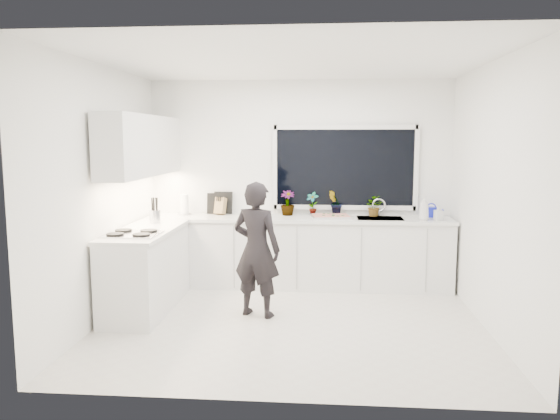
{
  "coord_description": "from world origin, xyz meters",
  "views": [
    {
      "loc": [
        0.34,
        -5.55,
        1.94
      ],
      "look_at": [
        -0.15,
        0.4,
        1.15
      ],
      "focal_mm": 35.0,
      "sensor_mm": 36.0,
      "label": 1
    }
  ],
  "objects": [
    {
      "name": "base_cabinets_left",
      "position": [
        -1.67,
        0.35,
        0.44
      ],
      "size": [
        0.58,
        1.6,
        0.88
      ],
      "primitive_type": "cube",
      "color": "white",
      "rests_on": "floor"
    },
    {
      "name": "window",
      "position": [
        0.6,
        1.73,
        1.55
      ],
      "size": [
        1.8,
        0.02,
        1.0
      ],
      "primitive_type": "cube",
      "color": "black",
      "rests_on": "wall_back"
    },
    {
      "name": "base_cabinets_back",
      "position": [
        0.0,
        1.45,
        0.44
      ],
      "size": [
        3.92,
        0.58,
        0.88
      ],
      "primitive_type": "cube",
      "color": "white",
      "rests_on": "floor"
    },
    {
      "name": "upper_cabinets",
      "position": [
        -1.79,
        0.7,
        1.85
      ],
      "size": [
        0.34,
        2.1,
        0.7
      ],
      "primitive_type": "cube",
      "color": "white",
      "rests_on": "wall_left"
    },
    {
      "name": "faucet",
      "position": [
        1.05,
        1.65,
        1.03
      ],
      "size": [
        0.03,
        0.03,
        0.22
      ],
      "primitive_type": "cylinder",
      "color": "silver",
      "rests_on": "countertop_back"
    },
    {
      "name": "countertop_back",
      "position": [
        0.0,
        1.44,
        0.9
      ],
      "size": [
        3.94,
        0.62,
        0.04
      ],
      "primitive_type": "cube",
      "color": "silver",
      "rests_on": "base_cabinets_back"
    },
    {
      "name": "wall_left",
      "position": [
        -2.01,
        0.0,
        1.35
      ],
      "size": [
        0.02,
        3.5,
        2.7
      ],
      "primitive_type": "cube",
      "color": "white",
      "rests_on": "ground"
    },
    {
      "name": "herb_plants",
      "position": [
        0.41,
        1.61,
        1.07
      ],
      "size": [
        1.37,
        0.31,
        0.33
      ],
      "color": "#26662D",
      "rests_on": "countertop_back"
    },
    {
      "name": "stovetop",
      "position": [
        -1.69,
        -0.0,
        0.94
      ],
      "size": [
        0.56,
        0.48,
        0.03
      ],
      "primitive_type": "cube",
      "color": "black",
      "rests_on": "countertop_left"
    },
    {
      "name": "ceiling",
      "position": [
        0.0,
        0.0,
        2.71
      ],
      "size": [
        4.0,
        3.5,
        0.02
      ],
      "primitive_type": "cube",
      "color": "white",
      "rests_on": "wall_back"
    },
    {
      "name": "picture_frame_large",
      "position": [
        -1.14,
        1.69,
        1.06
      ],
      "size": [
        0.22,
        0.03,
        0.28
      ],
      "primitive_type": "cube",
      "rotation": [
        0.0,
        0.0,
        0.07
      ],
      "color": "black",
      "rests_on": "countertop_back"
    },
    {
      "name": "picture_frame_small",
      "position": [
        -1.03,
        1.69,
        1.07
      ],
      "size": [
        0.25,
        0.03,
        0.3
      ],
      "primitive_type": "cube",
      "rotation": [
        0.0,
        0.0,
        -0.03
      ],
      "color": "black",
      "rests_on": "countertop_back"
    },
    {
      "name": "pizza_tray",
      "position": [
        0.42,
        1.42,
        0.94
      ],
      "size": [
        0.55,
        0.44,
        0.03
      ],
      "primitive_type": "cube",
      "rotation": [
        0.0,
        0.0,
        0.15
      ],
      "color": "#BBBBBF",
      "rests_on": "countertop_back"
    },
    {
      "name": "wall_back",
      "position": [
        0.0,
        1.76,
        1.35
      ],
      "size": [
        4.0,
        0.02,
        2.7
      ],
      "primitive_type": "cube",
      "color": "white",
      "rests_on": "ground"
    },
    {
      "name": "paper_towel_roll",
      "position": [
        -1.53,
        1.55,
        1.05
      ],
      "size": [
        0.12,
        0.12,
        0.26
      ],
      "primitive_type": "cylinder",
      "rotation": [
        0.0,
        0.0,
        0.11
      ],
      "color": "white",
      "rests_on": "countertop_back"
    },
    {
      "name": "countertop_left",
      "position": [
        -1.67,
        0.35,
        0.9
      ],
      "size": [
        0.62,
        1.6,
        0.04
      ],
      "primitive_type": "cube",
      "color": "silver",
      "rests_on": "base_cabinets_left"
    },
    {
      "name": "floor",
      "position": [
        0.0,
        0.0,
        -0.01
      ],
      "size": [
        4.0,
        3.5,
        0.02
      ],
      "primitive_type": "cube",
      "color": "beige",
      "rests_on": "ground"
    },
    {
      "name": "watering_can",
      "position": [
        1.72,
        1.61,
        0.98
      ],
      "size": [
        0.15,
        0.15,
        0.13
      ],
      "primitive_type": "cylinder",
      "rotation": [
        0.0,
        0.0,
        0.08
      ],
      "color": "#121BB1",
      "rests_on": "countertop_back"
    },
    {
      "name": "pizza",
      "position": [
        0.42,
        1.42,
        0.95
      ],
      "size": [
        0.5,
        0.39,
        0.01
      ],
      "primitive_type": "cube",
      "rotation": [
        0.0,
        0.0,
        0.15
      ],
      "color": "red",
      "rests_on": "pizza_tray"
    },
    {
      "name": "knife_block",
      "position": [
        -1.05,
        1.59,
        1.03
      ],
      "size": [
        0.15,
        0.13,
        0.22
      ],
      "primitive_type": "cube",
      "rotation": [
        0.0,
        0.0,
        -0.3
      ],
      "color": "olive",
      "rests_on": "countertop_back"
    },
    {
      "name": "sink",
      "position": [
        1.05,
        1.45,
        0.87
      ],
      "size": [
        0.58,
        0.42,
        0.14
      ],
      "primitive_type": "cube",
      "color": "silver",
      "rests_on": "countertop_back"
    },
    {
      "name": "soap_bottles",
      "position": [
        1.62,
        1.3,
        1.06
      ],
      "size": [
        0.31,
        0.15,
        0.31
      ],
      "color": "#D8BF66",
      "rests_on": "countertop_back"
    },
    {
      "name": "utensil_crock",
      "position": [
        -1.69,
        0.8,
        1.0
      ],
      "size": [
        0.16,
        0.16,
        0.16
      ],
      "primitive_type": "cylinder",
      "rotation": [
        0.0,
        0.0,
        0.28
      ],
      "color": "silver",
      "rests_on": "countertop_left"
    },
    {
      "name": "person",
      "position": [
        -0.39,
        0.22,
        0.74
      ],
      "size": [
        0.62,
        0.51,
        1.48
      ],
      "primitive_type": "imported",
      "rotation": [
        0.0,
        0.0,
        2.82
      ],
      "color": "black",
      "rests_on": "floor"
    },
    {
      "name": "wall_right",
      "position": [
        2.01,
        0.0,
        1.35
      ],
      "size": [
        0.02,
        3.5,
        2.7
      ],
      "primitive_type": "cube",
      "color": "white",
      "rests_on": "ground"
    }
  ]
}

